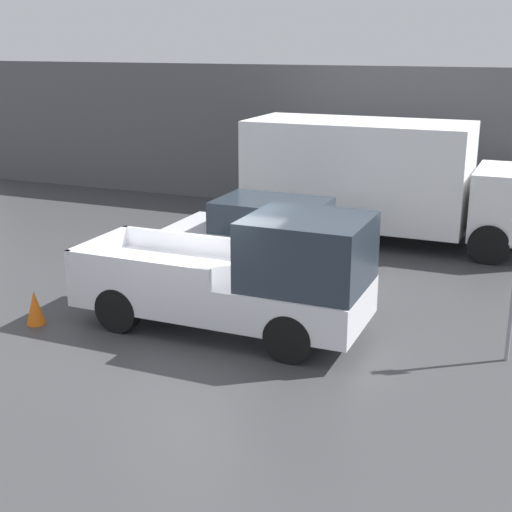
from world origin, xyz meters
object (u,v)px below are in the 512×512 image
car (268,236)px  traffic_cone (35,308)px  pickup_truck (248,277)px  delivery_truck (379,177)px

car → traffic_cone: (-2.75, -4.57, -0.51)m
car → traffic_cone: car is taller
pickup_truck → delivery_truck: (0.59, 7.09, 0.62)m
pickup_truck → traffic_cone: pickup_truck is taller
pickup_truck → delivery_truck: bearing=85.2°
delivery_truck → traffic_cone: bearing=-117.7°
traffic_cone → delivery_truck: bearing=62.3°
car → delivery_truck: size_ratio=0.59×
pickup_truck → car: bearing=106.3°
delivery_truck → car: bearing=-113.3°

